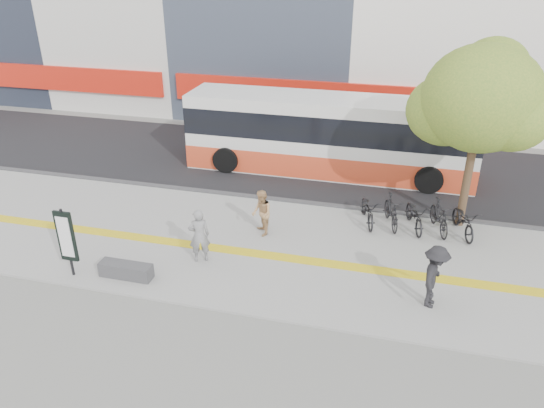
% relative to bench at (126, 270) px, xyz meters
% --- Properties ---
extents(ground, '(120.00, 120.00, 0.00)m').
position_rel_bench_xyz_m(ground, '(2.60, 1.20, -0.30)').
color(ground, slate).
rests_on(ground, ground).
extents(sidewalk, '(40.00, 7.00, 0.08)m').
position_rel_bench_xyz_m(sidewalk, '(2.60, 2.70, -0.27)').
color(sidewalk, gray).
rests_on(sidewalk, ground).
extents(tactile_strip, '(40.00, 0.45, 0.01)m').
position_rel_bench_xyz_m(tactile_strip, '(2.60, 2.20, -0.22)').
color(tactile_strip, gold).
rests_on(tactile_strip, sidewalk).
extents(street, '(40.00, 8.00, 0.06)m').
position_rel_bench_xyz_m(street, '(2.60, 10.20, -0.28)').
color(street, black).
rests_on(street, ground).
extents(curb, '(40.00, 0.25, 0.14)m').
position_rel_bench_xyz_m(curb, '(2.60, 6.20, -0.23)').
color(curb, '#38393B').
rests_on(curb, ground).
extents(bench, '(1.60, 0.45, 0.45)m').
position_rel_bench_xyz_m(bench, '(0.00, 0.00, 0.00)').
color(bench, '#38393B').
rests_on(bench, sidewalk).
extents(signboard, '(0.55, 0.10, 2.20)m').
position_rel_bench_xyz_m(signboard, '(-1.60, -0.31, 1.06)').
color(signboard, black).
rests_on(signboard, sidewalk).
extents(street_tree, '(4.40, 3.80, 6.31)m').
position_rel_bench_xyz_m(street_tree, '(9.78, 6.02, 4.21)').
color(street_tree, '#3C2B1B').
rests_on(street_tree, sidewalk).
extents(bus, '(12.20, 2.89, 3.25)m').
position_rel_bench_xyz_m(bus, '(4.48, 9.70, 1.28)').
color(bus, silver).
rests_on(bus, street).
extents(bicycle_row, '(4.37, 2.02, 1.12)m').
position_rel_bench_xyz_m(bicycle_row, '(8.23, 5.20, 0.30)').
color(bicycle_row, black).
rests_on(bicycle_row, sidewalk).
extents(seated_woman, '(0.77, 0.67, 1.77)m').
position_rel_bench_xyz_m(seated_woman, '(1.80, 1.40, 0.66)').
color(seated_woman, black).
rests_on(seated_woman, sidewalk).
extents(pedestrian_tan, '(0.91, 0.98, 1.60)m').
position_rel_bench_xyz_m(pedestrian_tan, '(3.21, 3.48, 0.57)').
color(pedestrian_tan, tan).
rests_on(pedestrian_tan, sidewalk).
extents(pedestrian_dark, '(0.88, 1.28, 1.83)m').
position_rel_bench_xyz_m(pedestrian_dark, '(8.72, 0.86, 0.69)').
color(pedestrian_dark, black).
rests_on(pedestrian_dark, sidewalk).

